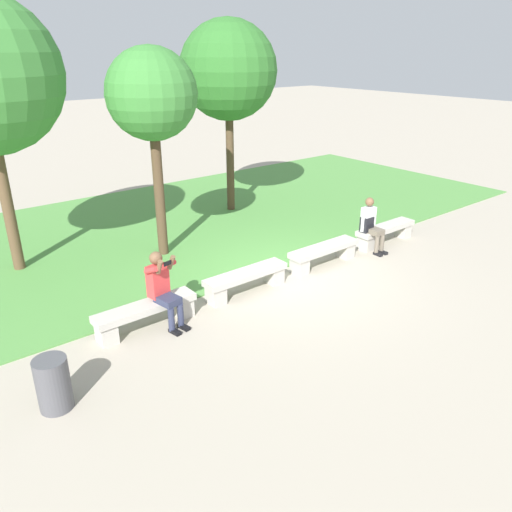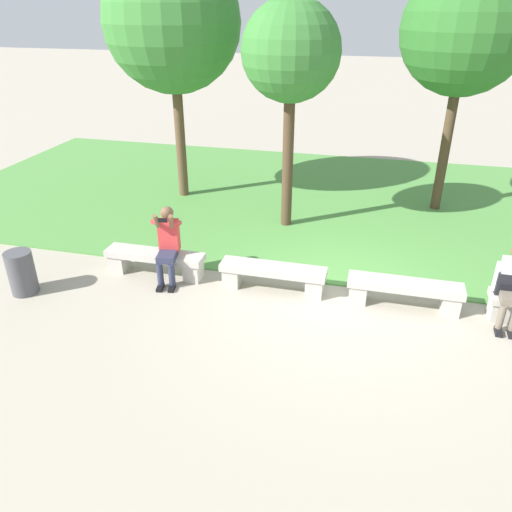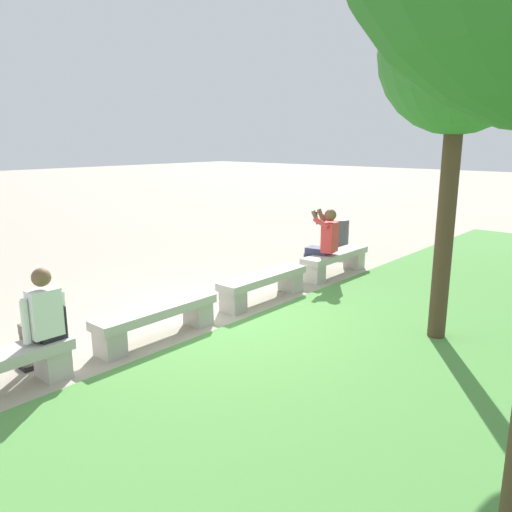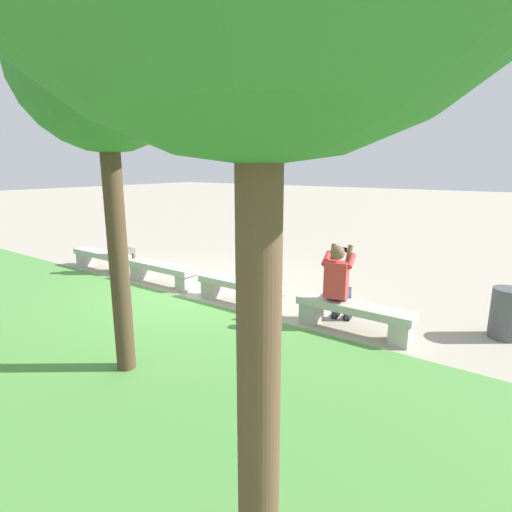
{
  "view_description": "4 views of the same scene",
  "coord_description": "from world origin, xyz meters",
  "px_view_note": "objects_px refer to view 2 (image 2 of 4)",
  "views": [
    {
      "loc": [
        -6.39,
        -6.96,
        4.45
      ],
      "look_at": [
        -1.06,
        -0.29,
        0.86
      ],
      "focal_mm": 35.0,
      "sensor_mm": 36.0,
      "label": 1
    },
    {
      "loc": [
        0.44,
        -7.17,
        4.43
      ],
      "look_at": [
        -1.24,
        -0.49,
        0.87
      ],
      "focal_mm": 35.0,
      "sensor_mm": 36.0,
      "label": 2
    },
    {
      "loc": [
        4.84,
        5.04,
        2.56
      ],
      "look_at": [
        -1.14,
        -0.22,
        0.7
      ],
      "focal_mm": 35.0,
      "sensor_mm": 36.0,
      "label": 3
    },
    {
      "loc": [
        -5.33,
        5.5,
        2.48
      ],
      "look_at": [
        -0.94,
        -0.64,
        0.77
      ],
      "focal_mm": 28.0,
      "sensor_mm": 36.0,
      "label": 4
    }
  ],
  "objects_px": {
    "person_distant": "(511,284)",
    "tree_left_background": "(291,53)",
    "bench_main": "(155,260)",
    "person_photographer": "(168,241)",
    "backpack": "(506,283)",
    "tree_right_background": "(172,23)",
    "trash_bin": "(22,273)",
    "bench_near": "(273,274)",
    "bench_mid": "(404,290)",
    "tree_behind_wall": "(466,30)"
  },
  "relations": [
    {
      "from": "bench_mid",
      "to": "person_distant",
      "type": "bearing_deg",
      "value": -2.56
    },
    {
      "from": "bench_near",
      "to": "tree_behind_wall",
      "type": "height_order",
      "value": "tree_behind_wall"
    },
    {
      "from": "tree_left_background",
      "to": "tree_right_background",
      "type": "distance_m",
      "value": 3.13
    },
    {
      "from": "person_distant",
      "to": "person_photographer",
      "type": "bearing_deg",
      "value": -179.9
    },
    {
      "from": "bench_mid",
      "to": "bench_near",
      "type": "bearing_deg",
      "value": 180.0
    },
    {
      "from": "backpack",
      "to": "trash_bin",
      "type": "xyz_separation_m",
      "value": [
        -7.62,
        -1.12,
        -0.25
      ]
    },
    {
      "from": "tree_behind_wall",
      "to": "tree_right_background",
      "type": "bearing_deg",
      "value": -174.46
    },
    {
      "from": "person_distant",
      "to": "tree_left_background",
      "type": "relative_size",
      "value": 0.28
    },
    {
      "from": "tree_behind_wall",
      "to": "trash_bin",
      "type": "xyz_separation_m",
      "value": [
        -6.97,
        -5.63,
        -3.48
      ]
    },
    {
      "from": "bench_main",
      "to": "bench_near",
      "type": "xyz_separation_m",
      "value": [
        2.15,
        0.0,
        0.0
      ]
    },
    {
      "from": "bench_main",
      "to": "tree_behind_wall",
      "type": "distance_m",
      "value": 7.68
    },
    {
      "from": "bench_near",
      "to": "bench_mid",
      "type": "height_order",
      "value": "same"
    },
    {
      "from": "tree_left_background",
      "to": "bench_near",
      "type": "bearing_deg",
      "value": -83.62
    },
    {
      "from": "person_photographer",
      "to": "trash_bin",
      "type": "distance_m",
      "value": 2.46
    },
    {
      "from": "bench_near",
      "to": "tree_right_background",
      "type": "distance_m",
      "value": 6.24
    },
    {
      "from": "person_distant",
      "to": "tree_right_background",
      "type": "bearing_deg",
      "value": 149.47
    },
    {
      "from": "person_distant",
      "to": "bench_main",
      "type": "bearing_deg",
      "value": 179.34
    },
    {
      "from": "person_photographer",
      "to": "trash_bin",
      "type": "relative_size",
      "value": 1.76
    },
    {
      "from": "backpack",
      "to": "tree_left_background",
      "type": "bearing_deg",
      "value": 144.9
    },
    {
      "from": "person_distant",
      "to": "trash_bin",
      "type": "distance_m",
      "value": 7.74
    },
    {
      "from": "trash_bin",
      "to": "person_distant",
      "type": "bearing_deg",
      "value": 7.71
    },
    {
      "from": "bench_main",
      "to": "bench_mid",
      "type": "height_order",
      "value": "same"
    },
    {
      "from": "person_distant",
      "to": "backpack",
      "type": "distance_m",
      "value": 0.11
    },
    {
      "from": "person_distant",
      "to": "backpack",
      "type": "xyz_separation_m",
      "value": [
        -0.05,
        0.08,
        -0.05
      ]
    },
    {
      "from": "bench_main",
      "to": "person_photographer",
      "type": "xyz_separation_m",
      "value": [
        0.31,
        -0.08,
        0.44
      ]
    },
    {
      "from": "bench_main",
      "to": "bench_near",
      "type": "height_order",
      "value": "same"
    },
    {
      "from": "tree_behind_wall",
      "to": "trash_bin",
      "type": "bearing_deg",
      "value": -141.05
    },
    {
      "from": "person_distant",
      "to": "tree_left_background",
      "type": "height_order",
      "value": "tree_left_background"
    },
    {
      "from": "tree_right_background",
      "to": "bench_main",
      "type": "bearing_deg",
      "value": -75.55
    },
    {
      "from": "person_distant",
      "to": "bench_mid",
      "type": "bearing_deg",
      "value": 177.44
    },
    {
      "from": "tree_left_background",
      "to": "bench_mid",
      "type": "bearing_deg",
      "value": -48.19
    },
    {
      "from": "bench_main",
      "to": "person_distant",
      "type": "xyz_separation_m",
      "value": [
        5.77,
        -0.07,
        0.38
      ]
    },
    {
      "from": "tree_right_background",
      "to": "trash_bin",
      "type": "relative_size",
      "value": 7.3
    },
    {
      "from": "person_photographer",
      "to": "person_distant",
      "type": "distance_m",
      "value": 5.46
    },
    {
      "from": "tree_right_background",
      "to": "backpack",
      "type": "bearing_deg",
      "value": -30.22
    },
    {
      "from": "person_distant",
      "to": "trash_bin",
      "type": "xyz_separation_m",
      "value": [
        -7.67,
        -1.04,
        -0.3
      ]
    },
    {
      "from": "person_distant",
      "to": "backpack",
      "type": "relative_size",
      "value": 2.94
    },
    {
      "from": "tree_right_background",
      "to": "tree_left_background",
      "type": "bearing_deg",
      "value": -22.74
    },
    {
      "from": "bench_near",
      "to": "person_distant",
      "type": "xyz_separation_m",
      "value": [
        3.63,
        -0.07,
        0.38
      ]
    },
    {
      "from": "person_photographer",
      "to": "backpack",
      "type": "height_order",
      "value": "person_photographer"
    },
    {
      "from": "bench_mid",
      "to": "person_distant",
      "type": "distance_m",
      "value": 1.53
    },
    {
      "from": "bench_main",
      "to": "person_photographer",
      "type": "height_order",
      "value": "person_photographer"
    },
    {
      "from": "backpack",
      "to": "tree_right_background",
      "type": "bearing_deg",
      "value": 149.78
    },
    {
      "from": "bench_near",
      "to": "tree_right_background",
      "type": "xyz_separation_m",
      "value": [
        -3.16,
        3.94,
        3.67
      ]
    },
    {
      "from": "bench_mid",
      "to": "tree_left_background",
      "type": "bearing_deg",
      "value": 131.81
    },
    {
      "from": "tree_right_background",
      "to": "trash_bin",
      "type": "xyz_separation_m",
      "value": [
        -0.88,
        -5.04,
        -3.59
      ]
    },
    {
      "from": "tree_left_background",
      "to": "trash_bin",
      "type": "xyz_separation_m",
      "value": [
        -3.73,
        -3.85,
        -3.14
      ]
    },
    {
      "from": "tree_behind_wall",
      "to": "trash_bin",
      "type": "distance_m",
      "value": 9.61
    },
    {
      "from": "tree_behind_wall",
      "to": "tree_left_background",
      "type": "xyz_separation_m",
      "value": [
        -3.23,
        -1.79,
        -0.34
      ]
    },
    {
      "from": "tree_behind_wall",
      "to": "tree_left_background",
      "type": "bearing_deg",
      "value": -151.08
    }
  ]
}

